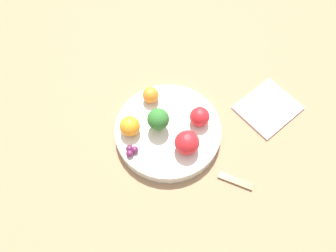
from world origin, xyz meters
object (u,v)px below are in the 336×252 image
at_px(orange_back, 151,95).
at_px(napkin, 268,108).
at_px(apple_red, 187,143).
at_px(spoon, 236,181).
at_px(apple_green, 200,119).
at_px(orange_front, 130,126).
at_px(grape_cluster, 131,151).
at_px(broccoli, 158,120).
at_px(bowl, 168,131).

bearing_deg(orange_back, napkin, -14.70).
xyz_separation_m(apple_red, napkin, (0.23, 0.07, -0.05)).
bearing_deg(spoon, orange_back, 120.81).
bearing_deg(apple_green, spoon, -72.94).
height_order(orange_front, grape_cluster, orange_front).
relative_size(orange_front, spoon, 0.64).
relative_size(broccoli, orange_front, 1.35).
bearing_deg(orange_front, napkin, 0.05).
bearing_deg(broccoli, napkin, 1.15).
height_order(bowl, orange_back, orange_back).
distance_m(apple_red, orange_back, 0.15).
bearing_deg(grape_cluster, bowl, 23.73).
xyz_separation_m(apple_green, orange_back, (-0.09, 0.09, -0.00)).
height_order(orange_front, napkin, orange_front).
bearing_deg(broccoli, spoon, -48.29).
distance_m(broccoli, orange_back, 0.08).
xyz_separation_m(orange_front, napkin, (0.34, 0.00, -0.05)).
height_order(apple_green, grape_cluster, apple_green).
relative_size(apple_green, grape_cluster, 1.60).
xyz_separation_m(bowl, broccoli, (-0.02, 0.01, 0.05)).
distance_m(orange_front, grape_cluster, 0.05).
bearing_deg(apple_green, broccoli, 172.89).
bearing_deg(apple_green, orange_back, 136.52).
bearing_deg(spoon, apple_red, 134.88).
xyz_separation_m(grape_cluster, spoon, (0.21, -0.11, -0.03)).
xyz_separation_m(apple_red, apple_green, (0.05, 0.05, -0.00)).
relative_size(apple_green, orange_front, 0.99).
distance_m(bowl, apple_green, 0.08).
height_order(broccoli, grape_cluster, broccoli).
bearing_deg(spoon, broccoli, 131.71).
bearing_deg(orange_front, spoon, -38.44).
xyz_separation_m(bowl, napkin, (0.26, 0.01, -0.01)).
bearing_deg(orange_back, orange_front, -130.40).
xyz_separation_m(broccoli, orange_back, (-0.00, 0.08, -0.02)).
xyz_separation_m(orange_front, orange_back, (0.06, 0.07, -0.00)).
bearing_deg(grape_cluster, broccoli, 33.46).
bearing_deg(spoon, grape_cluster, 152.80).
height_order(broccoli, napkin, broccoli).
distance_m(orange_front, orange_back, 0.10).
bearing_deg(apple_green, grape_cluster, -167.91).
distance_m(apple_green, spoon, 0.16).
xyz_separation_m(orange_front, spoon, (0.20, -0.16, -0.05)).
bearing_deg(spoon, apple_green, 107.06).
bearing_deg(bowl, broccoli, 161.87).
distance_m(broccoli, orange_front, 0.06).
bearing_deg(bowl, orange_back, 104.35).
xyz_separation_m(bowl, spoon, (0.12, -0.15, -0.01)).
bearing_deg(grape_cluster, spoon, -27.20).
relative_size(broccoli, apple_green, 1.37).
relative_size(grape_cluster, napkin, 0.16).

